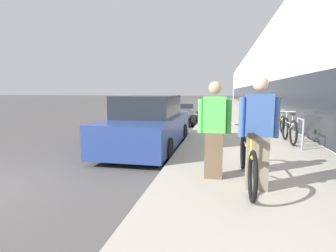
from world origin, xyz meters
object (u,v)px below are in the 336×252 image
Objects in this scene: cruiser_bike_middle at (280,122)px; vintage_roadster_curbside at (181,115)px; bike_rack_hoop at (300,130)px; parked_sedan_curbside at (148,125)px; tandem_bicycle at (247,160)px; person_bystander at (214,130)px; person_rider at (258,134)px; cruiser_bike_nearest at (289,130)px.

cruiser_bike_middle is 0.41× the size of vintage_roadster_curbside.
vintage_roadster_curbside reaches higher than bike_rack_hoop.
parked_sedan_curbside is at bearing -142.10° from cruiser_bike_middle.
person_bystander is at bearing 164.06° from tandem_bicycle.
bike_rack_hoop is 0.51× the size of cruiser_bike_middle.
person_bystander reaches higher than tandem_bicycle.
cruiser_bike_middle is at bearing 87.62° from bike_rack_hoop.
bike_rack_hoop is at bearing -92.38° from cruiser_bike_middle.
person_rider is 4.30m from parked_sedan_curbside.
person_rider is at bearing -109.25° from cruiser_bike_nearest.
cruiser_bike_middle is at bearing 68.91° from person_bystander.
bike_rack_hoop is 4.34m from parked_sedan_curbside.
tandem_bicycle is at bearing -118.15° from bike_rack_hoop.
person_rider is 0.39× the size of parked_sedan_curbside.
vintage_roadster_curbside is at bearing 147.61° from cruiser_bike_middle.
parked_sedan_curbside is at bearing 129.69° from person_rider.
person_rider reaches higher than vintage_roadster_curbside.
vintage_roadster_curbside is at bearing 105.49° from tandem_bicycle.
cruiser_bike_middle is at bearing 37.90° from parked_sedan_curbside.
cruiser_bike_middle is 5.67m from parked_sedan_curbside.
tandem_bicycle is 1.38× the size of cruiser_bike_nearest.
bike_rack_hoop is 0.48× the size of cruiser_bike_nearest.
tandem_bicycle is 6.75m from cruiser_bike_middle.
vintage_roadster_curbside is (-4.30, 6.08, -0.20)m from bike_rack_hoop.
tandem_bicycle is at bearing -74.51° from vintage_roadster_curbside.
vintage_roadster_curbside is (-2.70, 9.60, -0.60)m from person_rider.
vintage_roadster_curbside is (-4.22, 5.26, -0.09)m from cruiser_bike_nearest.
person_rider reaches higher than cruiser_bike_middle.
person_rider is 4.62m from cruiser_bike_nearest.
person_rider reaches higher than tandem_bicycle.
vintage_roadster_curbside is at bearing 125.30° from bike_rack_hoop.
parked_sedan_curbside is (-2.61, 3.01, 0.18)m from tandem_bicycle.
tandem_bicycle is 0.52× the size of parked_sedan_curbside.
cruiser_bike_nearest reaches higher than bike_rack_hoop.
cruiser_bike_nearest is 4.38m from parked_sedan_curbside.
cruiser_bike_nearest is 6.75m from vintage_roadster_curbside.
cruiser_bike_middle is 0.36× the size of parked_sedan_curbside.
tandem_bicycle is at bearing -112.05° from cruiser_bike_nearest.
tandem_bicycle reaches higher than bike_rack_hoop.
parked_sedan_curbside is (-4.47, -3.48, 0.23)m from cruiser_bike_middle.
person_rider is 0.45× the size of vintage_roadster_curbside.
cruiser_bike_nearest is at bearing 13.67° from parked_sedan_curbside.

